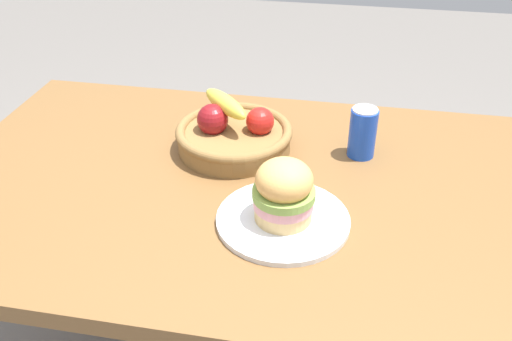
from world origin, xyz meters
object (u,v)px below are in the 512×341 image
at_px(soda_can, 363,133).
at_px(fruit_basket, 234,133).
at_px(sandwich, 284,191).
at_px(plate, 283,220).

height_order(soda_can, fruit_basket, fruit_basket).
distance_m(sandwich, soda_can, 0.34).
bearing_deg(sandwich, soda_can, 63.56).
bearing_deg(sandwich, fruit_basket, 120.95).
height_order(sandwich, fruit_basket, sandwich).
relative_size(sandwich, fruit_basket, 0.46).
height_order(plate, soda_can, soda_can).
bearing_deg(soda_can, plate, -116.44).
height_order(sandwich, soda_can, sandwich).
distance_m(plate, soda_can, 0.34).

